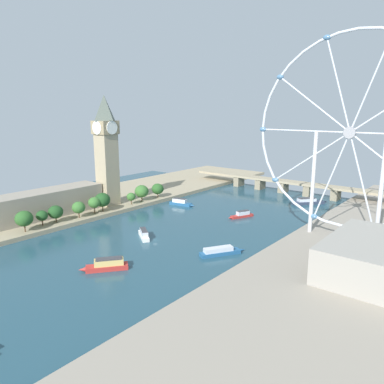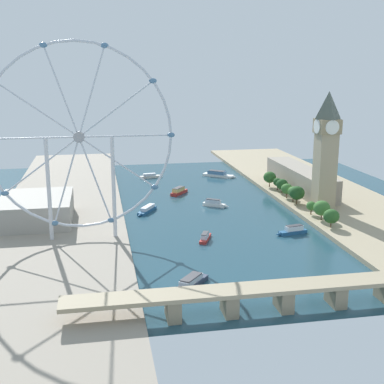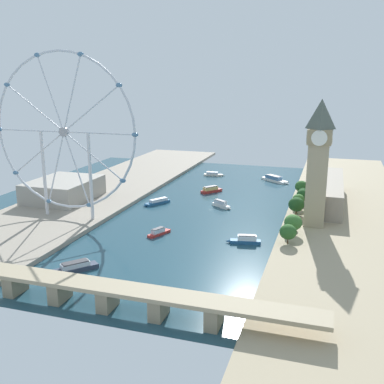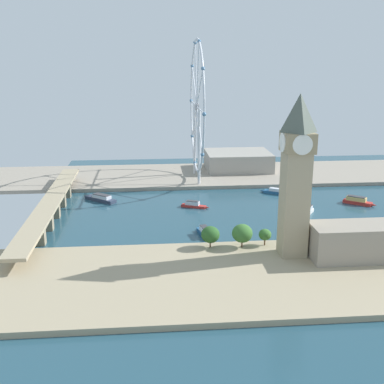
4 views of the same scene
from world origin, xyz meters
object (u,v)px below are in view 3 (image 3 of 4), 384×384
(tour_boat_4, at_px, (213,174))
(tour_boat_3, at_px, (159,232))
(tour_boat_0, at_px, (245,240))
(tour_boat_2, at_px, (211,190))
(tour_boat_1, at_px, (221,204))
(tour_boat_5, at_px, (275,179))
(tour_boat_7, at_px, (73,268))
(riverside_hall, at_px, (64,189))
(river_bridge, at_px, (107,292))
(tour_boat_6, at_px, (157,202))
(ferris_wheel, at_px, (64,133))
(clock_tower, at_px, (318,161))
(parliament_block, at_px, (329,191))

(tour_boat_4, bearing_deg, tour_boat_3, -94.93)
(tour_boat_0, height_order, tour_boat_2, tour_boat_2)
(tour_boat_0, bearing_deg, tour_boat_1, -76.78)
(tour_boat_5, xyz_separation_m, tour_boat_7, (76.78, 262.04, -0.16))
(tour_boat_1, bearing_deg, tour_boat_3, -72.35)
(tour_boat_1, bearing_deg, tour_boat_0, -30.87)
(riverside_hall, height_order, river_bridge, riverside_hall)
(tour_boat_3, relative_size, tour_boat_6, 0.83)
(tour_boat_2, relative_size, tour_boat_7, 0.79)
(tour_boat_6, bearing_deg, tour_boat_7, 33.71)
(tour_boat_4, bearing_deg, tour_boat_1, -81.08)
(ferris_wheel, bearing_deg, tour_boat_7, 123.36)
(tour_boat_5, bearing_deg, river_bridge, -59.27)
(tour_boat_5, bearing_deg, tour_boat_1, -66.52)
(tour_boat_3, relative_size, tour_boat_4, 0.87)
(river_bridge, bearing_deg, tour_boat_1, -92.91)
(tour_boat_3, bearing_deg, ferris_wheel, 105.67)
(ferris_wheel, distance_m, tour_boat_0, 150.27)
(tour_boat_1, bearing_deg, ferris_wheel, -110.75)
(tour_boat_6, height_order, tour_boat_7, tour_boat_7)
(tour_boat_2, height_order, tour_boat_4, tour_boat_2)
(tour_boat_2, distance_m, tour_boat_6, 62.67)
(clock_tower, relative_size, river_bridge, 0.44)
(ferris_wheel, height_order, tour_boat_6, ferris_wheel)
(tour_boat_6, bearing_deg, tour_boat_5, 175.56)
(tour_boat_2, relative_size, tour_boat_4, 0.91)
(ferris_wheel, bearing_deg, tour_boat_6, -126.36)
(tour_boat_2, bearing_deg, tour_boat_3, -143.66)
(river_bridge, xyz_separation_m, tour_boat_3, (14.99, -101.70, -6.54))
(river_bridge, bearing_deg, tour_boat_0, -113.41)
(tour_boat_6, relative_size, tour_boat_7, 0.91)
(tour_boat_5, xyz_separation_m, tour_boat_6, (83.98, 118.71, -0.43))
(parliament_block, distance_m, tour_boat_2, 107.13)
(tour_boat_4, bearing_deg, clock_tower, -62.13)
(tour_boat_5, bearing_deg, riverside_hall, -101.52)
(tour_boat_2, height_order, tour_boat_6, tour_boat_2)
(clock_tower, distance_m, tour_boat_3, 119.61)
(ferris_wheel, height_order, tour_boat_1, ferris_wheel)
(riverside_hall, height_order, tour_boat_4, riverside_hall)
(clock_tower, bearing_deg, tour_boat_0, 47.16)
(tour_boat_4, bearing_deg, tour_boat_7, -100.95)
(river_bridge, relative_size, tour_boat_6, 7.79)
(tour_boat_4, xyz_separation_m, tour_boat_6, (15.90, 125.43, 0.13))
(clock_tower, height_order, tour_boat_1, clock_tower)
(riverside_hall, xyz_separation_m, tour_boat_1, (-133.61, -26.12, -9.09))
(tour_boat_2, height_order, tour_boat_3, tour_boat_2)
(tour_boat_1, bearing_deg, tour_boat_6, -138.18)
(clock_tower, distance_m, tour_boat_5, 159.86)
(tour_boat_3, bearing_deg, tour_boat_5, 7.27)
(riverside_hall, bearing_deg, tour_boat_7, 124.83)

